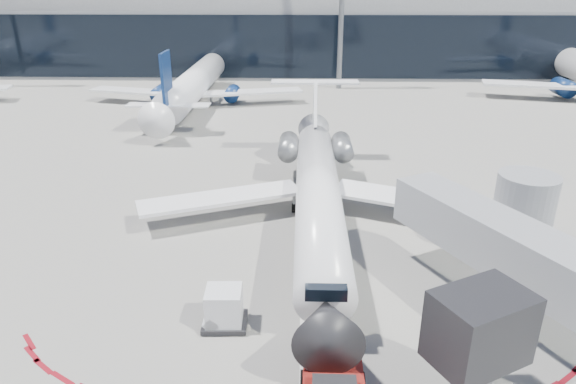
{
  "coord_description": "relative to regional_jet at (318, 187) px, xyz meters",
  "views": [
    {
      "loc": [
        -0.14,
        -24.61,
        14.55
      ],
      "look_at": [
        -0.9,
        2.94,
        2.96
      ],
      "focal_mm": 32.0,
      "sensor_mm": 36.0,
      "label": 1
    }
  ],
  "objects": [
    {
      "name": "apron_centerline",
      "position": [
        -0.9,
        -3.16,
        -2.37
      ],
      "size": [
        0.25,
        40.0,
        0.01
      ],
      "primitive_type": "cube",
      "color": "silver",
      "rests_on": "ground"
    },
    {
      "name": "ground",
      "position": [
        -0.9,
        -5.16,
        -2.38
      ],
      "size": [
        260.0,
        260.0,
        0.0
      ],
      "primitive_type": "plane",
      "color": "slate",
      "rests_on": "ground"
    },
    {
      "name": "ramp_worker",
      "position": [
        5.49,
        -14.74,
        -1.4
      ],
      "size": [
        0.72,
        0.49,
        1.95
      ],
      "primitive_type": "imported",
      "rotation": [
        0.0,
        0.0,
        3.11
      ],
      "color": "#90E117",
      "rests_on": "ground"
    },
    {
      "name": "terminal_building",
      "position": [
        -0.9,
        59.81,
        6.14
      ],
      "size": [
        150.0,
        24.15,
        24.0
      ],
      "color": "gray",
      "rests_on": "ground"
    },
    {
      "name": "jet_bridge",
      "position": [
        8.89,
        -8.18,
        0.63
      ],
      "size": [
        10.03,
        15.2,
        4.9
      ],
      "color": "gray",
      "rests_on": "ground"
    },
    {
      "name": "regional_jet",
      "position": [
        0.0,
        0.0,
        0.0
      ],
      "size": [
        23.08,
        28.46,
        7.13
      ],
      "color": "white",
      "rests_on": "ground"
    },
    {
      "name": "bg_airliner_1",
      "position": [
        -14.21,
        33.05,
        2.6
      ],
      "size": [
        30.8,
        32.61,
        9.96
      ],
      "primitive_type": null,
      "color": "white",
      "rests_on": "ground"
    },
    {
      "name": "uld_container",
      "position": [
        -4.41,
        -10.81,
        -1.46
      ],
      "size": [
        2.04,
        1.75,
        1.86
      ],
      "rotation": [
        0.0,
        0.0,
        0.04
      ],
      "color": "black",
      "rests_on": "ground"
    }
  ]
}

